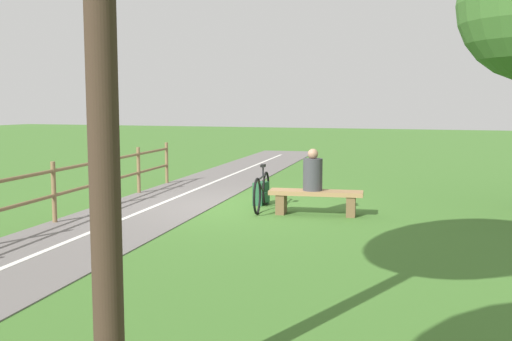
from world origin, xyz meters
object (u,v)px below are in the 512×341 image
object	(u,v)px
person_seated	(313,173)
bicycle	(262,191)
bench	(316,198)
backpack	(261,194)

from	to	relation	value
person_seated	bicycle	distance (m)	1.15
bench	person_seated	world-z (taller)	person_seated
backpack	person_seated	bearing A→B (deg)	151.24
bench	backpack	bearing A→B (deg)	-35.97
bicycle	person_seated	bearing A→B (deg)	70.56
person_seated	bicycle	world-z (taller)	person_seated
person_seated	bicycle	xyz separation A→B (m)	(1.06, -0.17, -0.42)
bicycle	backpack	distance (m)	0.57
person_seated	backpack	size ratio (longest dim) A/B	1.67
person_seated	backpack	xyz separation A→B (m)	(1.26, -0.69, -0.55)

